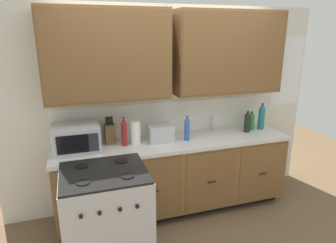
# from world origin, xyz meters

# --- Properties ---
(ground_plane) EXTENTS (8.00, 8.00, 0.00)m
(ground_plane) POSITION_xyz_m (0.00, 0.00, 0.00)
(ground_plane) COLOR brown
(wall_unit) EXTENTS (3.92, 0.40, 2.41)m
(wall_unit) POSITION_xyz_m (0.00, 0.50, 1.64)
(wall_unit) COLOR silver
(wall_unit) RESTS_ON ground_plane
(counter_run) EXTENTS (2.75, 0.64, 0.90)m
(counter_run) POSITION_xyz_m (0.00, 0.30, 0.46)
(counter_run) COLOR black
(counter_run) RESTS_ON ground_plane
(stove_range) EXTENTS (0.76, 0.68, 0.95)m
(stove_range) POSITION_xyz_m (-0.88, -0.33, 0.47)
(stove_range) COLOR #B7B7BC
(stove_range) RESTS_ON ground_plane
(microwave) EXTENTS (0.48, 0.37, 0.28)m
(microwave) POSITION_xyz_m (-1.08, 0.34, 1.04)
(microwave) COLOR #B7B7BC
(microwave) RESTS_ON counter_run
(toaster) EXTENTS (0.28, 0.18, 0.19)m
(toaster) POSITION_xyz_m (-0.16, 0.33, 1.00)
(toaster) COLOR #B7B7BC
(toaster) RESTS_ON counter_run
(knife_block) EXTENTS (0.11, 0.14, 0.31)m
(knife_block) POSITION_xyz_m (-0.72, 0.46, 1.02)
(knife_block) COLOR brown
(knife_block) RESTS_ON counter_run
(sink_faucet) EXTENTS (0.02, 0.02, 0.20)m
(sink_faucet) POSITION_xyz_m (0.57, 0.51, 1.00)
(sink_faucet) COLOR #B2B5BA
(sink_faucet) RESTS_ON counter_run
(paper_towel_roll) EXTENTS (0.12, 0.12, 0.26)m
(paper_towel_roll) POSITION_xyz_m (-0.45, 0.34, 1.03)
(paper_towel_roll) COLOR white
(paper_towel_roll) RESTS_ON counter_run
(bottle_blue) EXTENTS (0.06, 0.06, 0.29)m
(bottle_blue) POSITION_xyz_m (0.14, 0.28, 1.05)
(bottle_blue) COLOR blue
(bottle_blue) RESTS_ON counter_run
(bottle_green) EXTENTS (0.08, 0.08, 0.24)m
(bottle_green) POSITION_xyz_m (1.07, 0.40, 1.02)
(bottle_green) COLOR #237A38
(bottle_green) RESTS_ON counter_run
(bottle_red) EXTENTS (0.06, 0.06, 0.32)m
(bottle_red) POSITION_xyz_m (-0.58, 0.34, 1.06)
(bottle_red) COLOR maroon
(bottle_red) RESTS_ON counter_run
(bottle_dark) EXTENTS (0.08, 0.08, 0.27)m
(bottle_dark) POSITION_xyz_m (0.97, 0.33, 1.03)
(bottle_dark) COLOR black
(bottle_dark) RESTS_ON counter_run
(bottle_teal) EXTENTS (0.08, 0.08, 0.34)m
(bottle_teal) POSITION_xyz_m (1.21, 0.38, 1.07)
(bottle_teal) COLOR #1E707A
(bottle_teal) RESTS_ON counter_run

